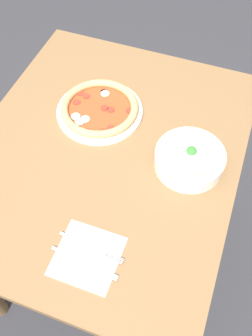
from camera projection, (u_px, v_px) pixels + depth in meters
ground_plane at (112, 246)px, 1.83m from camera, size 8.00×8.00×0.00m
dining_table at (107, 172)px, 1.30m from camera, size 1.03×0.85×0.78m
pizza at (99, 109)px, 1.27m from camera, size 0.29×0.29×0.04m
bowl at (190, 158)px, 1.13m from camera, size 0.21×0.21×0.08m
napkin at (87, 256)px, 0.99m from camera, size 0.17×0.17×0.00m
fork at (90, 247)px, 1.00m from camera, size 0.03×0.19×0.00m
knife at (81, 261)px, 0.98m from camera, size 0.03×0.19×0.01m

